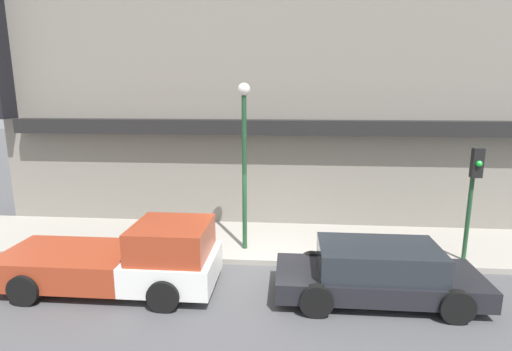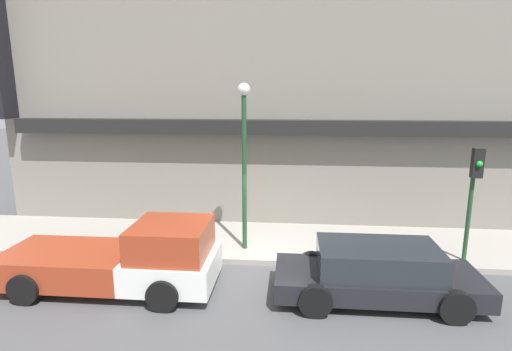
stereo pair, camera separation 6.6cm
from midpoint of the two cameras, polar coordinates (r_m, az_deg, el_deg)
ground_plane at (r=11.73m, az=1.30°, el=-12.79°), size 80.00×80.00×0.00m
sidewalk at (r=13.24m, az=1.80°, el=-9.43°), size 36.00×3.37×0.16m
building at (r=15.50m, az=2.57°, el=12.23°), size 19.80×3.80×10.47m
pickup_truck at (r=10.74m, az=-18.03°, el=-11.31°), size 5.36×2.20×1.75m
parked_car at (r=10.19m, az=17.08°, el=-13.13°), size 4.82×2.06×1.35m
fire_hydrant at (r=12.34m, az=-10.49°, el=-9.07°), size 0.19×0.19×0.72m
street_lamp at (r=11.71m, az=-1.54°, el=4.16°), size 0.36×0.36×4.98m
traffic_light at (r=12.42m, az=28.80°, el=-1.11°), size 0.28×0.42×3.26m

